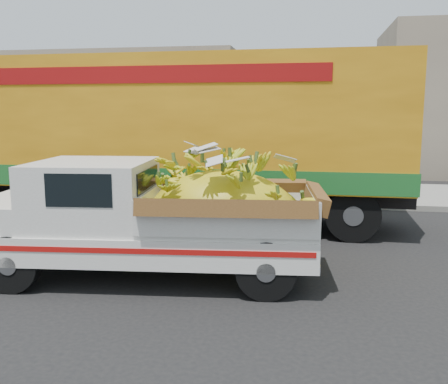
# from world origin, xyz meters

# --- Properties ---
(ground) EXTENTS (100.00, 100.00, 0.00)m
(ground) POSITION_xyz_m (0.00, 0.00, 0.00)
(ground) COLOR black
(ground) RESTS_ON ground
(curb) EXTENTS (60.00, 0.25, 0.15)m
(curb) POSITION_xyz_m (0.00, 5.71, 0.07)
(curb) COLOR gray
(curb) RESTS_ON ground
(sidewalk) EXTENTS (60.00, 4.00, 0.14)m
(sidewalk) POSITION_xyz_m (0.00, 7.81, 0.07)
(sidewalk) COLOR gray
(sidewalk) RESTS_ON ground
(building_left) EXTENTS (18.00, 6.00, 5.00)m
(building_left) POSITION_xyz_m (-8.00, 13.71, 2.50)
(building_left) COLOR gray
(building_left) RESTS_ON ground
(pickup_truck) EXTENTS (5.42, 2.41, 1.85)m
(pickup_truck) POSITION_xyz_m (1.91, -0.61, 0.99)
(pickup_truck) COLOR black
(pickup_truck) RESTS_ON ground
(semi_trailer) EXTENTS (12.02, 2.74, 3.80)m
(semi_trailer) POSITION_xyz_m (0.25, 3.26, 2.12)
(semi_trailer) COLOR black
(semi_trailer) RESTS_ON ground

